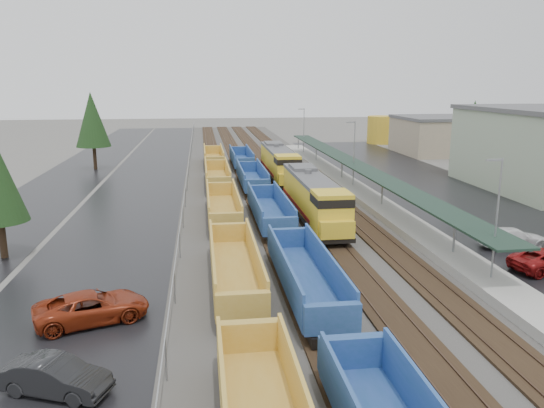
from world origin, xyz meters
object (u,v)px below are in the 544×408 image
(locomotive_lead, at_px, (314,198))
(parked_car_west_b, at_px, (55,377))
(well_string_blue, at_px, (284,237))
(storage_tank, at_px, (381,130))
(parked_car_east_c, at_px, (513,238))
(parked_car_west_c, at_px, (92,307))
(well_string_yellow, at_px, (227,232))
(locomotive_trail, at_px, (279,163))

(locomotive_lead, bearing_deg, parked_car_west_b, -122.45)
(locomotive_lead, height_order, parked_car_west_b, locomotive_lead)
(well_string_blue, bearing_deg, parked_car_west_b, -125.51)
(parked_car_west_b, bearing_deg, locomotive_lead, -10.75)
(storage_tank, height_order, parked_car_east_c, storage_tank)
(well_string_blue, distance_m, parked_car_west_c, 15.39)
(locomotive_lead, relative_size, well_string_yellow, 0.20)
(well_string_yellow, relative_size, storage_tank, 17.10)
(locomotive_lead, xyz_separation_m, storage_tank, (26.82, 59.97, 0.51))
(locomotive_trail, xyz_separation_m, well_string_blue, (-4.00, -29.32, -1.07))
(storage_tank, relative_size, parked_car_west_b, 1.24)
(well_string_yellow, distance_m, parked_car_west_b, 20.16)
(well_string_blue, height_order, storage_tank, storage_tank)
(locomotive_trail, distance_m, well_string_yellow, 28.56)
(locomotive_lead, bearing_deg, storage_tank, 65.91)
(well_string_blue, bearing_deg, parked_car_east_c, -3.25)
(locomotive_trail, bearing_deg, storage_tank, 55.47)
(locomotive_lead, height_order, storage_tank, storage_tank)
(well_string_yellow, relative_size, parked_car_east_c, 18.47)
(locomotive_lead, xyz_separation_m, well_string_yellow, (-8.00, -6.40, -1.07))
(parked_car_west_b, height_order, parked_car_east_c, parked_car_east_c)
(parked_car_west_c, bearing_deg, well_string_blue, -68.69)
(locomotive_trail, xyz_separation_m, well_string_yellow, (-8.00, -27.40, -1.07))
(locomotive_lead, distance_m, storage_tank, 65.70)
(parked_car_east_c, bearing_deg, parked_car_west_b, 118.07)
(well_string_yellow, xyz_separation_m, storage_tank, (34.82, 66.37, 1.58))
(well_string_yellow, bearing_deg, well_string_blue, -25.72)
(locomotive_lead, relative_size, parked_car_west_b, 4.16)
(locomotive_lead, bearing_deg, well_string_yellow, -141.35)
(parked_car_west_c, xyz_separation_m, parked_car_east_c, (29.20, 9.01, -0.06))
(well_string_yellow, xyz_separation_m, parked_car_east_c, (21.51, -2.92, -0.45))
(locomotive_trail, distance_m, well_string_blue, 29.62)
(well_string_blue, height_order, parked_car_east_c, well_string_blue)
(locomotive_trail, height_order, parked_car_west_c, locomotive_trail)
(storage_tank, xyz_separation_m, parked_car_west_c, (-42.51, -78.30, -1.98))
(well_string_blue, relative_size, parked_car_west_c, 16.37)
(locomotive_lead, distance_m, parked_car_east_c, 16.48)
(parked_car_west_b, bearing_deg, storage_tank, -4.99)
(locomotive_lead, bearing_deg, well_string_blue, -115.67)
(storage_tank, height_order, parked_car_west_c, storage_tank)
(parked_car_east_c, bearing_deg, locomotive_lead, 55.44)
(parked_car_west_c, bearing_deg, well_string_yellow, -52.04)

